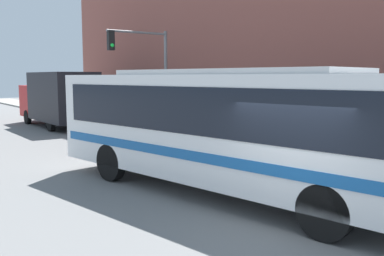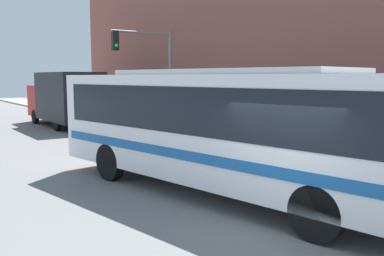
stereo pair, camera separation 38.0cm
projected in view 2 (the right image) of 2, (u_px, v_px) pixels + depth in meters
The scene contains 8 objects.
ground_plane at pixel (293, 230), 8.45m from camera, with size 120.00×120.00×0.00m, color slate.
sidewalk at pixel (125, 122), 28.17m from camera, with size 3.01×70.00×0.14m.
building_facade at pixel (225, 20), 26.04m from camera, with size 6.00×28.41×12.90m.
city_bus at pixel (227, 123), 10.65m from camera, with size 4.47×11.66×3.20m.
delivery_truck at pixel (64, 97), 25.92m from camera, with size 2.46×7.83×3.28m.
fire_hydrant at pixel (274, 145), 15.79m from camera, with size 0.27×0.36×0.76m.
traffic_light_pole at pixel (151, 63), 20.99m from camera, with size 3.28×0.35×5.14m.
parking_meter at pixel (199, 120), 19.66m from camera, with size 0.14×0.14×1.34m.
Camera 2 is at (-6.27, -5.57, 3.02)m, focal length 40.00 mm.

